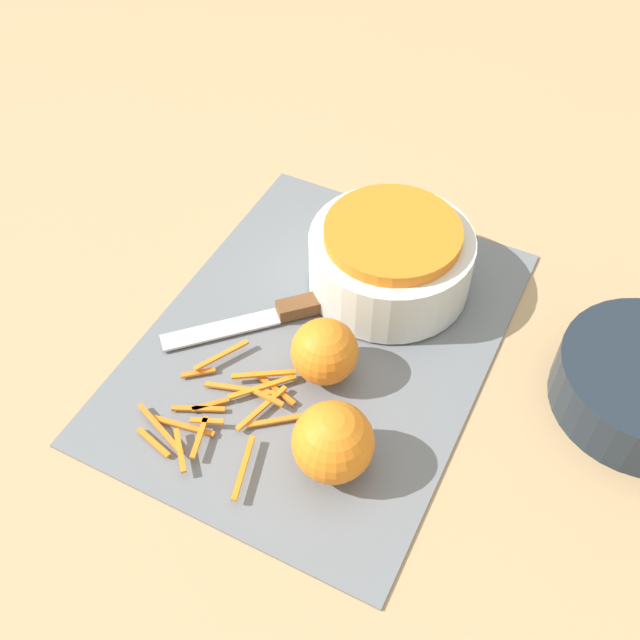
% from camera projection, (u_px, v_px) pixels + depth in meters
% --- Properties ---
extents(ground_plane, '(4.00, 4.00, 0.00)m').
position_uv_depth(ground_plane, '(320.00, 342.00, 0.78)').
color(ground_plane, tan).
extents(cutting_board, '(0.45, 0.34, 0.01)m').
position_uv_depth(cutting_board, '(320.00, 341.00, 0.78)').
color(cutting_board, slate).
rests_on(cutting_board, ground_plane).
extents(bowl_speckled, '(0.18, 0.18, 0.08)m').
position_uv_depth(bowl_speckled, '(390.00, 257.00, 0.80)').
color(bowl_speckled, silver).
rests_on(bowl_speckled, cutting_board).
extents(knife, '(0.17, 0.17, 0.02)m').
position_uv_depth(knife, '(297.00, 308.00, 0.79)').
color(knife, brown).
rests_on(knife, cutting_board).
extents(orange_left, '(0.07, 0.07, 0.07)m').
position_uv_depth(orange_left, '(333.00, 442.00, 0.65)').
color(orange_left, orange).
rests_on(orange_left, cutting_board).
extents(orange_right, '(0.07, 0.07, 0.07)m').
position_uv_depth(orange_right, '(325.00, 351.00, 0.72)').
color(orange_right, orange).
rests_on(orange_right, cutting_board).
extents(peel_pile, '(0.16, 0.16, 0.01)m').
position_uv_depth(peel_pile, '(226.00, 409.00, 0.71)').
color(peel_pile, orange).
rests_on(peel_pile, cutting_board).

